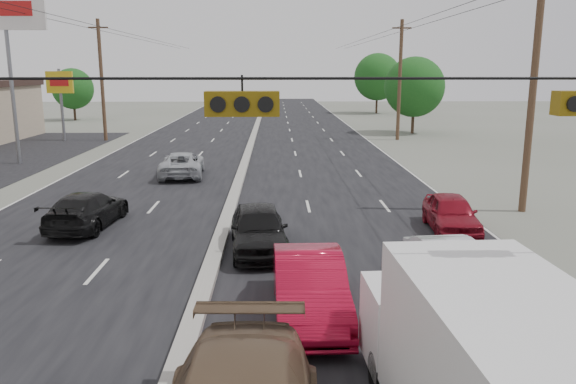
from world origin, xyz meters
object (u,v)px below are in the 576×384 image
object	(u,v)px
utility_pole_left_c	(102,80)
box_truck	(479,374)
utility_pole_right_b	(533,90)
utility_pole_right_c	(400,80)
red_sedan	(309,287)
queue_car_e	(451,214)
tree_left_far	(73,89)
pole_sign_far	(60,88)
queue_car_b	(453,269)
queue_car_a	(259,229)
pole_sign_billboard	(5,20)
tree_right_far	(377,77)
tree_right_mid	(414,87)
oncoming_far	(182,164)
oncoming_near	(87,210)

from	to	relation	value
utility_pole_left_c	box_truck	distance (m)	44.43
utility_pole_left_c	utility_pole_right_b	xyz separation A→B (m)	(25.00, -25.00, 0.00)
utility_pole_right_c	red_sedan	xyz separation A→B (m)	(-9.73, -35.30, -4.32)
red_sedan	queue_car_e	distance (m)	9.25
tree_left_far	pole_sign_far	bearing A→B (deg)	-73.30
red_sedan	queue_car_b	world-z (taller)	red_sedan
utility_pole_right_b	tree_left_far	xyz separation A→B (m)	(-34.50, 45.00, -1.39)
queue_car_a	pole_sign_billboard	bearing A→B (deg)	126.33
utility_pole_right_b	pole_sign_billboard	distance (m)	30.20
utility_pole_left_c	tree_left_far	world-z (taller)	utility_pole_left_c
tree_right_far	box_truck	distance (m)	71.68
utility_pole_right_b	utility_pole_right_c	world-z (taller)	same
tree_right_mid	queue_car_b	distance (m)	39.94
queue_car_a	oncoming_far	world-z (taller)	queue_car_a
utility_pole_left_c	oncoming_near	world-z (taller)	utility_pole_left_c
pole_sign_far	red_sedan	xyz separation A→B (m)	(18.77, -35.30, -3.62)
tree_right_mid	tree_right_far	bearing A→B (deg)	87.71
tree_right_mid	queue_car_a	distance (m)	37.87
tree_right_mid	queue_car_e	bearing A→B (deg)	-101.18
tree_left_far	utility_pole_left_c	bearing A→B (deg)	-64.59
utility_pole_left_c	queue_car_e	distance (m)	35.28
box_truck	queue_car_b	world-z (taller)	box_truck
utility_pole_right_c	queue_car_e	distance (m)	28.65
utility_pole_right_b	box_truck	bearing A→B (deg)	-115.80
utility_pole_right_b	utility_pole_right_c	xyz separation A→B (m)	(0.00, 25.00, 0.00)
pole_sign_billboard	oncoming_near	size ratio (longest dim) A/B	2.32
utility_pole_right_b	box_truck	world-z (taller)	utility_pole_right_b
utility_pole_left_c	tree_right_mid	bearing A→B (deg)	10.30
tree_right_far	oncoming_near	bearing A→B (deg)	-110.39
tree_right_far	oncoming_near	distance (m)	61.09
utility_pole_left_c	queue_car_b	world-z (taller)	utility_pole_left_c
utility_pole_right_c	red_sedan	bearing A→B (deg)	-105.42
pole_sign_billboard	queue_car_b	bearing A→B (deg)	-45.93
box_truck	red_sedan	bearing A→B (deg)	109.06
tree_right_far	queue_car_e	xyz separation A→B (m)	(-7.53, -58.02, -4.26)
tree_right_mid	tree_left_far	bearing A→B (deg)	157.93
red_sedan	oncoming_near	xyz separation A→B (m)	(-8.00, 8.17, -0.10)
pole_sign_far	tree_right_mid	size ratio (longest dim) A/B	0.84
queue_car_a	queue_car_b	xyz separation A→B (m)	(5.30, -3.74, -0.08)
box_truck	oncoming_far	xyz separation A→B (m)	(-8.20, 24.09, -0.92)
utility_pole_left_c	tree_right_mid	size ratio (longest dim) A/B	1.40
utility_pole_left_c	tree_left_far	size ratio (longest dim) A/B	1.63
pole_sign_billboard	pole_sign_far	bearing A→B (deg)	97.13
tree_left_far	box_truck	bearing A→B (deg)	-66.12
pole_sign_far	queue_car_e	size ratio (longest dim) A/B	1.47
utility_pole_right_b	queue_car_b	xyz separation A→B (m)	(-5.80, -8.90, -4.42)
box_truck	queue_car_b	bearing A→B (deg)	72.90
queue_car_e	oncoming_near	world-z (taller)	queue_car_e
utility_pole_right_b	tree_right_far	world-z (taller)	utility_pole_right_b
utility_pole_right_b	queue_car_e	xyz separation A→B (m)	(-4.03, -3.02, -4.41)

